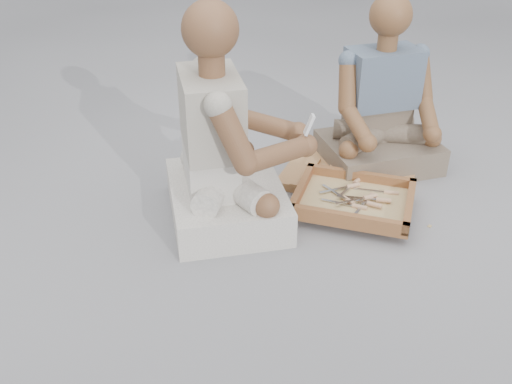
# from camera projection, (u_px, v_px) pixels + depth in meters

# --- Properties ---
(ground) EXTENTS (60.00, 60.00, 0.00)m
(ground) POSITION_uv_depth(u_px,v_px,m) (280.00, 265.00, 2.42)
(ground) COLOR #97989C
(ground) RESTS_ON ground
(carved_panel) EXTENTS (0.77, 0.64, 0.04)m
(carved_panel) POSITION_uv_depth(u_px,v_px,m) (347.00, 178.00, 3.01)
(carved_panel) COLOR olive
(carved_panel) RESTS_ON ground
(tool_tray) EXTENTS (0.64, 0.56, 0.07)m
(tool_tray) POSITION_uv_depth(u_px,v_px,m) (354.00, 200.00, 2.73)
(tool_tray) COLOR brown
(tool_tray) RESTS_ON carved_panel
(chisel_0) EXTENTS (0.12, 0.20, 0.02)m
(chisel_0) POSITION_uv_depth(u_px,v_px,m) (368.00, 200.00, 2.73)
(chisel_0) COLOR silver
(chisel_0) RESTS_ON tool_tray
(chisel_1) EXTENTS (0.21, 0.09, 0.02)m
(chisel_1) POSITION_uv_depth(u_px,v_px,m) (355.00, 206.00, 2.68)
(chisel_1) COLOR silver
(chisel_1) RESTS_ON tool_tray
(chisel_2) EXTENTS (0.22, 0.05, 0.02)m
(chisel_2) POSITION_uv_depth(u_px,v_px,m) (379.00, 200.00, 2.71)
(chisel_2) COLOR silver
(chisel_2) RESTS_ON tool_tray
(chisel_3) EXTENTS (0.22, 0.06, 0.02)m
(chisel_3) POSITION_uv_depth(u_px,v_px,m) (387.00, 192.00, 2.79)
(chisel_3) COLOR silver
(chisel_3) RESTS_ON tool_tray
(chisel_4) EXTENTS (0.21, 0.10, 0.02)m
(chisel_4) POSITION_uv_depth(u_px,v_px,m) (370.00, 204.00, 2.68)
(chisel_4) COLOR silver
(chisel_4) RESTS_ON tool_tray
(chisel_5) EXTENTS (0.21, 0.10, 0.02)m
(chisel_5) POSITION_uv_depth(u_px,v_px,m) (366.00, 198.00, 2.72)
(chisel_5) COLOR silver
(chisel_5) RESTS_ON tool_tray
(chisel_6) EXTENTS (0.15, 0.18, 0.02)m
(chisel_6) POSITION_uv_depth(u_px,v_px,m) (345.00, 199.00, 2.73)
(chisel_6) COLOR silver
(chisel_6) RESTS_ON tool_tray
(chisel_7) EXTENTS (0.13, 0.19, 0.02)m
(chisel_7) POSITION_uv_depth(u_px,v_px,m) (356.00, 182.00, 2.87)
(chisel_7) COLOR silver
(chisel_7) RESTS_ON tool_tray
(chisel_8) EXTENTS (0.21, 0.11, 0.02)m
(chisel_8) POSITION_uv_depth(u_px,v_px,m) (349.00, 186.00, 2.83)
(chisel_8) COLOR silver
(chisel_8) RESTS_ON tool_tray
(wood_chip_0) EXTENTS (0.02, 0.02, 0.00)m
(wood_chip_0) POSITION_uv_depth(u_px,v_px,m) (309.00, 204.00, 2.83)
(wood_chip_0) COLOR tan
(wood_chip_0) RESTS_ON ground
(wood_chip_1) EXTENTS (0.02, 0.02, 0.00)m
(wood_chip_1) POSITION_uv_depth(u_px,v_px,m) (408.00, 196.00, 2.89)
(wood_chip_1) COLOR tan
(wood_chip_1) RESTS_ON ground
(wood_chip_2) EXTENTS (0.02, 0.02, 0.00)m
(wood_chip_2) POSITION_uv_depth(u_px,v_px,m) (376.00, 208.00, 2.79)
(wood_chip_2) COLOR tan
(wood_chip_2) RESTS_ON ground
(wood_chip_3) EXTENTS (0.02, 0.02, 0.00)m
(wood_chip_3) POSITION_uv_depth(u_px,v_px,m) (387.00, 184.00, 2.99)
(wood_chip_3) COLOR tan
(wood_chip_3) RESTS_ON ground
(wood_chip_4) EXTENTS (0.02, 0.02, 0.00)m
(wood_chip_4) POSITION_uv_depth(u_px,v_px,m) (304.00, 220.00, 2.71)
(wood_chip_4) COLOR tan
(wood_chip_4) RESTS_ON ground
(wood_chip_5) EXTENTS (0.02, 0.02, 0.00)m
(wood_chip_5) POSITION_uv_depth(u_px,v_px,m) (299.00, 220.00, 2.71)
(wood_chip_5) COLOR tan
(wood_chip_5) RESTS_ON ground
(wood_chip_6) EXTENTS (0.02, 0.02, 0.00)m
(wood_chip_6) POSITION_uv_depth(u_px,v_px,m) (342.00, 221.00, 2.69)
(wood_chip_6) COLOR tan
(wood_chip_6) RESTS_ON ground
(wood_chip_7) EXTENTS (0.02, 0.02, 0.00)m
(wood_chip_7) POSITION_uv_depth(u_px,v_px,m) (286.00, 245.00, 2.53)
(wood_chip_7) COLOR tan
(wood_chip_7) RESTS_ON ground
(wood_chip_8) EXTENTS (0.02, 0.02, 0.00)m
(wood_chip_8) POSITION_uv_depth(u_px,v_px,m) (332.00, 180.00, 3.03)
(wood_chip_8) COLOR tan
(wood_chip_8) RESTS_ON ground
(wood_chip_9) EXTENTS (0.02, 0.02, 0.00)m
(wood_chip_9) POSITION_uv_depth(u_px,v_px,m) (430.00, 226.00, 2.66)
(wood_chip_9) COLOR tan
(wood_chip_9) RESTS_ON ground
(wood_chip_10) EXTENTS (0.02, 0.02, 0.00)m
(wood_chip_10) POSITION_uv_depth(u_px,v_px,m) (410.00, 200.00, 2.86)
(wood_chip_10) COLOR tan
(wood_chip_10) RESTS_ON ground
(craftsman) EXTENTS (0.75, 0.76, 1.01)m
(craftsman) POSITION_uv_depth(u_px,v_px,m) (224.00, 151.00, 2.57)
(craftsman) COLOR white
(craftsman) RESTS_ON ground
(companion) EXTENTS (0.71, 0.64, 0.92)m
(companion) POSITION_uv_depth(u_px,v_px,m) (382.00, 113.00, 3.04)
(companion) COLOR #726652
(companion) RESTS_ON ground
(mobile_phone) EXTENTS (0.05, 0.05, 0.10)m
(mobile_phone) POSITION_uv_depth(u_px,v_px,m) (309.00, 125.00, 2.51)
(mobile_phone) COLOR white
(mobile_phone) RESTS_ON craftsman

